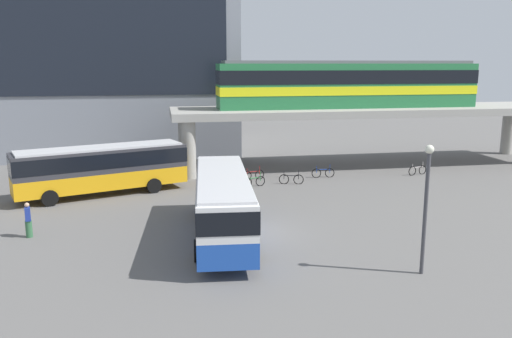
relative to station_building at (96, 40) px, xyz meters
The scene contains 13 objects.
ground_plane 24.17m from the station_building, 61.44° to the right, with size 120.00×120.00×0.00m, color #605E5B.
station_building is the anchor object (origin of this frame).
elevated_platform 27.28m from the station_building, 28.71° to the right, with size 33.08×7.07×4.93m.
train 25.15m from the station_building, 30.82° to the right, with size 21.77×2.96×3.84m.
bus_main 32.04m from the station_building, 73.47° to the right, with size 3.43×11.21×3.22m.
bus_secondary 21.43m from the station_building, 84.14° to the right, with size 11.25×6.09×3.22m.
bicycle_blue 26.87m from the station_building, 43.48° to the right, with size 1.79×0.14×1.04m.
bicycle_silver 32.63m from the station_building, 34.41° to the right, with size 1.74×0.55×1.04m.
bicycle_black 26.18m from the station_building, 51.26° to the right, with size 1.74×0.52×1.04m.
bicycle_green 24.91m from the station_building, 57.27° to the right, with size 1.73×0.58×1.04m.
bicycle_red 23.48m from the station_building, 53.22° to the right, with size 1.74×0.55×1.04m.
pedestrian_by_bike_rack 29.43m from the station_building, 91.63° to the right, with size 0.35×0.45×1.79m.
lamp_post 39.82m from the station_building, 65.35° to the right, with size 0.36×0.36×5.40m.
Camera 1 is at (-4.49, -25.25, 8.57)m, focal length 36.52 mm.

